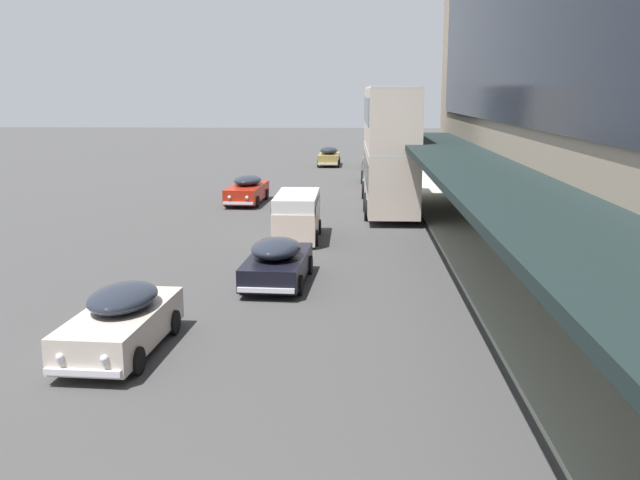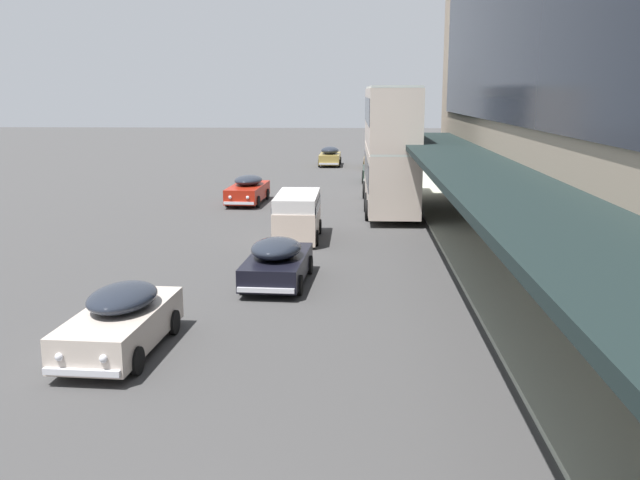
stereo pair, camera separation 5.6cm
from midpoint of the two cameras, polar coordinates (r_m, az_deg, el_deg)
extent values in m
cube|color=beige|center=(38.28, 5.46, 5.19)|extent=(2.49, 11.40, 2.95)
cube|color=black|center=(38.24, 5.47, 5.72)|extent=(2.52, 10.49, 1.30)
cube|color=silver|center=(38.14, 5.50, 7.47)|extent=(2.39, 11.40, 0.12)
cube|color=beige|center=(38.05, 5.55, 9.76)|extent=(2.49, 11.40, 2.95)
cube|color=black|center=(38.04, 5.56, 10.29)|extent=(2.52, 10.49, 1.30)
cube|color=silver|center=(38.03, 5.59, 12.06)|extent=(2.39, 11.40, 0.12)
cube|color=black|center=(43.76, 5.17, 11.63)|extent=(1.21, 0.07, 0.36)
cylinder|color=black|center=(42.24, 3.50, 4.02)|extent=(0.26, 1.00, 1.00)
cylinder|color=black|center=(42.36, 6.79, 3.98)|extent=(0.26, 1.00, 1.00)
cylinder|color=black|center=(34.92, 3.73, 2.39)|extent=(0.26, 1.00, 1.00)
cylinder|color=black|center=(35.06, 7.69, 2.35)|extent=(0.26, 1.00, 1.00)
cylinder|color=black|center=(37.56, 3.64, 3.05)|extent=(0.26, 1.00, 1.00)
cylinder|color=black|center=(37.70, 7.33, 3.01)|extent=(0.26, 1.00, 1.00)
cube|color=beige|center=(17.92, -15.69, -6.69)|extent=(2.01, 4.47, 0.82)
ellipsoid|color=#1E232D|center=(17.92, -15.56, -4.44)|extent=(1.69, 2.49, 0.57)
cube|color=silver|center=(16.08, -18.57, -10.02)|extent=(1.69, 0.21, 0.14)
cube|color=silver|center=(19.99, -13.32, -5.42)|extent=(1.69, 0.21, 0.14)
sphere|color=silver|center=(15.80, -16.97, -9.09)|extent=(0.18, 0.18, 0.18)
sphere|color=silver|center=(16.20, -20.19, -8.79)|extent=(0.18, 0.18, 0.18)
cylinder|color=black|center=(16.52, -14.46, -9.35)|extent=(0.18, 0.65, 0.64)
cylinder|color=black|center=(17.20, -20.07, -8.86)|extent=(0.18, 0.65, 0.64)
cylinder|color=black|center=(18.94, -11.63, -6.48)|extent=(0.18, 0.65, 0.64)
cylinder|color=black|center=(19.53, -16.63, -6.17)|extent=(0.18, 0.65, 0.64)
cube|color=#A0763A|center=(59.69, 4.23, 6.37)|extent=(1.75, 4.63, 0.75)
ellipsoid|color=#1E232D|center=(59.40, 4.23, 6.99)|extent=(1.49, 2.57, 0.65)
cube|color=silver|center=(62.04, 4.24, 6.36)|extent=(1.53, 0.17, 0.14)
cube|color=silver|center=(57.38, 4.21, 5.92)|extent=(1.53, 0.17, 0.14)
sphere|color=silver|center=(61.99, 3.83, 6.62)|extent=(0.18, 0.18, 0.18)
sphere|color=silver|center=(61.99, 4.65, 6.60)|extent=(0.18, 0.18, 0.18)
cylinder|color=black|center=(61.14, 3.47, 6.24)|extent=(0.16, 0.64, 0.64)
cylinder|color=black|center=(61.13, 4.99, 6.22)|extent=(0.16, 0.64, 0.64)
cylinder|color=black|center=(58.31, 3.42, 5.98)|extent=(0.16, 0.64, 0.64)
cylinder|color=black|center=(58.30, 5.00, 5.95)|extent=(0.16, 0.64, 0.64)
cube|color=#A61F10|center=(40.47, -5.90, 3.82)|extent=(1.97, 4.77, 0.81)
ellipsoid|color=#1E232D|center=(40.61, -5.85, 4.79)|extent=(1.65, 2.66, 0.56)
cube|color=silver|center=(38.19, -6.61, 2.94)|extent=(1.64, 0.21, 0.14)
cube|color=silver|center=(42.83, -5.25, 3.92)|extent=(1.64, 0.21, 0.14)
sphere|color=silver|center=(38.07, -5.91, 3.40)|extent=(0.18, 0.18, 0.18)
sphere|color=silver|center=(38.28, -7.30, 3.41)|extent=(0.18, 0.18, 0.18)
cylinder|color=black|center=(38.93, -5.07, 3.07)|extent=(0.17, 0.65, 0.64)
cylinder|color=black|center=(39.29, -7.55, 3.09)|extent=(0.17, 0.65, 0.64)
cylinder|color=black|center=(41.76, -4.33, 3.67)|extent=(0.17, 0.65, 0.64)
cylinder|color=black|center=(42.10, -6.64, 3.69)|extent=(0.17, 0.65, 0.64)
cube|color=black|center=(23.39, -3.48, -2.10)|extent=(2.06, 4.39, 0.71)
ellipsoid|color=#1E232D|center=(23.04, -3.59, -0.67)|extent=(1.73, 2.45, 0.64)
cube|color=silver|center=(25.55, -2.68, -1.37)|extent=(1.74, 0.22, 0.14)
cube|color=silver|center=(21.35, -4.43, -4.04)|extent=(1.74, 0.22, 0.14)
sphere|color=silver|center=(25.55, -3.81, -0.80)|extent=(0.18, 0.18, 0.18)
sphere|color=silver|center=(25.40, -1.58, -0.85)|extent=(0.18, 0.18, 0.18)
cylinder|color=black|center=(24.88, -5.06, -1.88)|extent=(0.17, 0.65, 0.64)
cylinder|color=black|center=(24.61, -0.88, -1.99)|extent=(0.17, 0.65, 0.64)
cylinder|color=black|center=(22.36, -6.34, -3.48)|extent=(0.17, 0.65, 0.64)
cylinder|color=black|center=(22.05, -1.68, -3.63)|extent=(0.17, 0.65, 0.64)
cube|color=#213128|center=(50.42, 4.39, 5.38)|extent=(1.88, 4.31, 0.76)
ellipsoid|color=#1E232D|center=(50.14, 4.40, 6.09)|extent=(1.63, 2.38, 0.59)
cube|color=silver|center=(52.63, 4.35, 5.40)|extent=(1.73, 0.14, 0.14)
cube|color=silver|center=(48.27, 4.42, 4.82)|extent=(1.73, 0.14, 0.14)
sphere|color=silver|center=(52.56, 3.81, 5.70)|extent=(0.18, 0.18, 0.18)
sphere|color=silver|center=(52.58, 4.90, 5.69)|extent=(0.18, 0.18, 0.18)
cylinder|color=black|center=(51.77, 3.35, 5.25)|extent=(0.15, 0.64, 0.64)
cylinder|color=black|center=(51.79, 5.37, 5.22)|extent=(0.15, 0.64, 0.64)
cylinder|color=black|center=(49.13, 3.34, 4.90)|extent=(0.15, 0.64, 0.64)
cylinder|color=black|center=(49.16, 5.47, 4.87)|extent=(0.15, 0.64, 0.64)
cube|color=olive|center=(61.17, 0.69, 6.55)|extent=(1.75, 4.27, 0.80)
ellipsoid|color=#1E232D|center=(60.90, 0.68, 7.18)|extent=(1.52, 2.36, 0.65)
cube|color=silver|center=(63.36, 0.79, 6.50)|extent=(1.61, 0.14, 0.14)
cube|color=silver|center=(59.03, 0.59, 6.12)|extent=(1.61, 0.14, 0.14)
sphere|color=silver|center=(63.32, 0.37, 6.77)|extent=(0.18, 0.18, 0.18)
sphere|color=silver|center=(63.28, 1.21, 6.77)|extent=(0.18, 0.18, 0.18)
cylinder|color=black|center=(62.55, -0.03, 6.39)|extent=(0.15, 0.64, 0.64)
cylinder|color=black|center=(62.47, 1.53, 6.38)|extent=(0.15, 0.64, 0.64)
cylinder|color=black|center=(59.94, -0.18, 6.15)|extent=(0.15, 0.64, 0.64)
cylinder|color=black|center=(59.85, 1.44, 6.14)|extent=(0.15, 0.64, 0.64)
cube|color=beige|center=(30.31, -1.90, 1.47)|extent=(1.75, 4.30, 1.29)
cube|color=silver|center=(30.18, -1.91, 2.94)|extent=(1.72, 4.21, 0.83)
cube|color=black|center=(30.19, -1.90, 2.77)|extent=(1.79, 3.87, 0.41)
ellipsoid|color=beige|center=(32.35, -1.60, 2.38)|extent=(1.61, 0.60, 1.11)
cylinder|color=black|center=(31.69, -3.29, 1.10)|extent=(0.16, 0.64, 0.64)
cylinder|color=black|center=(31.56, -0.13, 1.08)|extent=(0.16, 0.64, 0.64)
cylinder|color=black|center=(29.26, -3.79, 0.20)|extent=(0.16, 0.64, 0.64)
cylinder|color=black|center=(29.11, -0.37, 0.17)|extent=(0.16, 0.64, 0.64)
camera|label=1|loc=(0.03, -90.07, -0.01)|focal=40.00mm
camera|label=2|loc=(0.03, 89.93, 0.01)|focal=40.00mm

